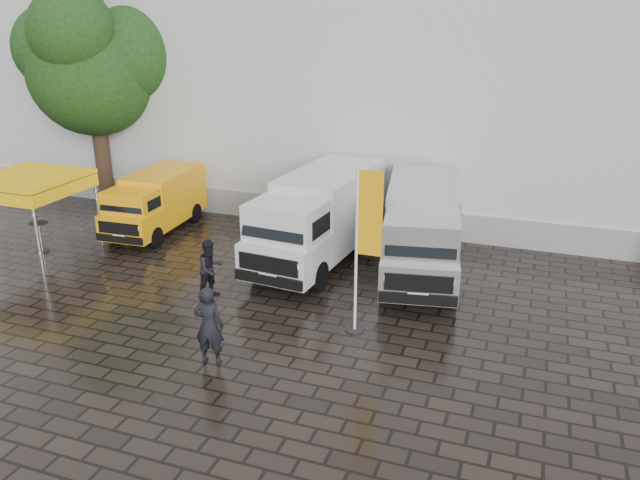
% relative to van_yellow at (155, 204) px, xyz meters
% --- Properties ---
extents(ground, '(120.00, 120.00, 0.00)m').
position_rel_van_yellow_xyz_m(ground, '(8.60, -5.14, -1.07)').
color(ground, black).
rests_on(ground, ground).
extents(exhibition_hall, '(44.00, 16.00, 12.00)m').
position_rel_van_yellow_xyz_m(exhibition_hall, '(10.60, 10.86, 4.93)').
color(exhibition_hall, silver).
rests_on(exhibition_hall, ground).
extents(hall_plinth, '(44.00, 0.15, 1.00)m').
position_rel_van_yellow_xyz_m(hall_plinth, '(10.60, 2.81, -0.57)').
color(hall_plinth, gray).
rests_on(hall_plinth, ground).
extents(van_yellow, '(2.02, 4.74, 2.15)m').
position_rel_van_yellow_xyz_m(van_yellow, '(0.00, 0.00, 0.00)').
color(van_yellow, '#FFA60D').
rests_on(van_yellow, ground).
extents(van_white, '(2.75, 6.70, 2.83)m').
position_rel_van_yellow_xyz_m(van_white, '(6.58, -0.67, 0.34)').
color(van_white, silver).
rests_on(van_white, ground).
extents(van_silver, '(3.19, 6.58, 2.73)m').
position_rel_van_yellow_xyz_m(van_silver, '(9.89, -0.58, 0.29)').
color(van_silver, silver).
rests_on(van_silver, ground).
extents(canopy_tent, '(3.07, 3.07, 2.65)m').
position_rel_van_yellow_xyz_m(canopy_tent, '(-2.69, -3.07, 1.40)').
color(canopy_tent, silver).
rests_on(canopy_tent, ground).
extents(flagpole, '(0.88, 0.50, 4.42)m').
position_rel_van_yellow_xyz_m(flagpole, '(9.24, -4.77, 1.35)').
color(flagpole, black).
rests_on(flagpole, ground).
extents(tree, '(4.97, 4.97, 8.93)m').
position_rel_van_yellow_xyz_m(tree, '(-4.12, 2.52, 4.66)').
color(tree, black).
rests_on(tree, ground).
extents(cocktail_table, '(0.60, 0.60, 1.04)m').
position_rel_van_yellow_xyz_m(cocktail_table, '(-2.56, -3.06, -0.55)').
color(cocktail_table, black).
rests_on(cocktail_table, ground).
extents(person_front, '(0.76, 0.56, 1.93)m').
position_rel_van_yellow_xyz_m(person_front, '(6.36, -7.41, -0.11)').
color(person_front, black).
rests_on(person_front, ground).
extents(person_tent, '(0.95, 1.04, 1.72)m').
position_rel_van_yellow_xyz_m(person_tent, '(4.63, -4.22, -0.22)').
color(person_tent, black).
rests_on(person_tent, ground).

